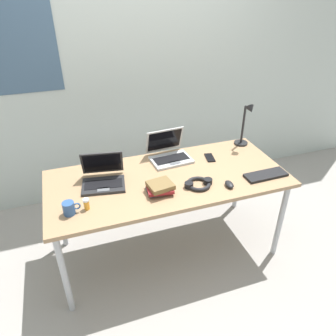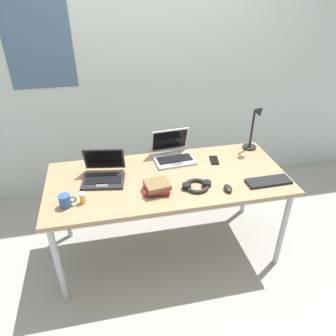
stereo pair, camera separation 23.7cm
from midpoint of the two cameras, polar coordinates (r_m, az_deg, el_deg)
The scene contains 13 objects.
ground_plane at distance 2.88m, azimuth 2.42°, elevation -14.13°, with size 12.00×12.00×0.00m, color gray.
wall_back at distance 3.19m, azimuth -2.17°, elevation 17.66°, with size 6.00×0.13×2.60m.
desk at distance 2.44m, azimuth 2.78°, elevation -2.82°, with size 1.80×0.80×0.74m.
desk_lamp at distance 2.83m, azimuth 17.45°, elevation 6.60°, with size 0.12×0.18×0.40m.
laptop_center at distance 2.63m, azimuth 3.49°, elevation 2.48°, with size 0.34×0.31×0.23m.
laptop_near_mouse at distance 2.39m, azimuth -8.65°, elevation -1.16°, with size 0.35×0.33×0.22m.
external_keyboard at distance 2.49m, azimuth 20.10°, elevation -2.33°, with size 0.33×0.12×0.02m, color black.
computer_mouse at distance 2.32m, azimuth 13.55°, elevation -3.65°, with size 0.06×0.10×0.03m, color black.
cell_phone at distance 2.66m, azimuth 10.77°, elevation 1.30°, with size 0.06×0.14×0.01m, color black.
headphones at distance 2.31m, azimuth 8.08°, elevation -3.24°, with size 0.21×0.18×0.04m.
pill_bottle at distance 2.17m, azimuth -12.02°, elevation -5.35°, with size 0.04×0.04×0.08m.
book_stack at distance 2.23m, azimuth 1.03°, elevation -3.46°, with size 0.20×0.18×0.08m.
coffee_mug at distance 2.17m, azimuth -14.91°, elevation -5.80°, with size 0.11×0.08×0.09m.
Camera 2 is at (-0.43, -1.98, 2.06)m, focal length 34.20 mm.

